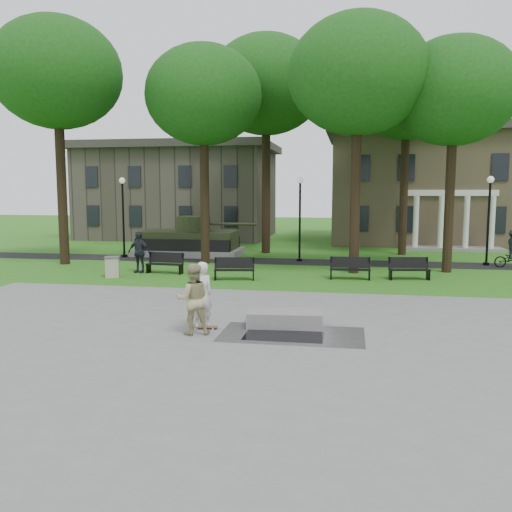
% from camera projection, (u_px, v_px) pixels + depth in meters
% --- Properties ---
extents(ground, '(120.00, 120.00, 0.00)m').
position_uv_depth(ground, '(252.00, 307.00, 18.67)').
color(ground, '#306217').
rests_on(ground, ground).
extents(plaza, '(22.00, 16.00, 0.02)m').
position_uv_depth(plaza, '(217.00, 349.00, 13.78)').
color(plaza, gray).
rests_on(plaza, ground).
extents(footpath, '(44.00, 2.60, 0.01)m').
position_uv_depth(footpath, '(290.00, 262.00, 30.41)').
color(footpath, black).
rests_on(footpath, ground).
extents(building_right, '(17.00, 12.00, 8.60)m').
position_uv_depth(building_right, '(439.00, 185.00, 41.86)').
color(building_right, '#9E8460').
rests_on(building_right, ground).
extents(building_left, '(15.00, 10.00, 7.20)m').
position_uv_depth(building_left, '(180.00, 194.00, 46.01)').
color(building_left, '#4C443D').
rests_on(building_left, ground).
extents(tree_0, '(6.80, 6.80, 12.97)m').
position_uv_depth(tree_0, '(57.00, 74.00, 28.28)').
color(tree_0, black).
rests_on(tree_0, ground).
extents(tree_1, '(6.20, 6.20, 11.63)m').
position_uv_depth(tree_1, '(204.00, 96.00, 28.60)').
color(tree_1, black).
rests_on(tree_1, ground).
extents(tree_2, '(6.60, 6.60, 12.16)m').
position_uv_depth(tree_2, '(358.00, 76.00, 25.25)').
color(tree_2, black).
rests_on(tree_2, ground).
extents(tree_3, '(6.00, 6.00, 11.19)m').
position_uv_depth(tree_3, '(454.00, 92.00, 25.55)').
color(tree_3, black).
rests_on(tree_3, ground).
extents(tree_4, '(7.20, 7.20, 13.50)m').
position_uv_depth(tree_4, '(266.00, 86.00, 33.38)').
color(tree_4, black).
rests_on(tree_4, ground).
extents(tree_5, '(6.40, 6.40, 12.44)m').
position_uv_depth(tree_5, '(407.00, 95.00, 32.52)').
color(tree_5, black).
rests_on(tree_5, ground).
extents(lamp_left, '(0.36, 0.36, 4.73)m').
position_uv_depth(lamp_left, '(123.00, 210.00, 32.05)').
color(lamp_left, black).
rests_on(lamp_left, ground).
extents(lamp_mid, '(0.36, 0.36, 4.73)m').
position_uv_depth(lamp_mid, '(300.00, 212.00, 30.27)').
color(lamp_mid, black).
rests_on(lamp_mid, ground).
extents(lamp_right, '(0.36, 0.36, 4.73)m').
position_uv_depth(lamp_right, '(489.00, 213.00, 28.57)').
color(lamp_right, black).
rests_on(lamp_right, ground).
extents(tank_monument, '(7.45, 3.40, 2.40)m').
position_uv_depth(tank_monument, '(189.00, 241.00, 33.35)').
color(tank_monument, gray).
rests_on(tank_monument, ground).
extents(puddle, '(2.20, 1.20, 0.00)m').
position_uv_depth(puddle, '(284.00, 336.00, 14.94)').
color(puddle, black).
rests_on(puddle, plaza).
extents(concrete_block, '(2.27, 1.18, 0.45)m').
position_uv_depth(concrete_block, '(285.00, 319.00, 15.99)').
color(concrete_block, gray).
rests_on(concrete_block, plaza).
extents(skateboard, '(0.80, 0.29, 0.07)m').
position_uv_depth(skateboard, '(204.00, 328.00, 15.70)').
color(skateboard, brown).
rests_on(skateboard, plaza).
extents(skateboarder, '(0.85, 0.82, 1.96)m').
position_uv_depth(skateboarder, '(201.00, 295.00, 15.68)').
color(skateboarder, white).
rests_on(skateboarder, plaza).
extents(friend_watching, '(1.16, 1.04, 1.99)m').
position_uv_depth(friend_watching, '(193.00, 299.00, 15.04)').
color(friend_watching, tan).
rests_on(friend_watching, plaza).
extents(pedestrian_walker, '(1.23, 0.67, 2.00)m').
position_uv_depth(pedestrian_walker, '(139.00, 252.00, 26.32)').
color(pedestrian_walker, '#21252C').
rests_on(pedestrian_walker, ground).
extents(cyclist, '(1.79, 1.03, 1.99)m').
position_uv_depth(cyclist, '(512.00, 252.00, 27.98)').
color(cyclist, black).
rests_on(cyclist, ground).
extents(park_bench_0, '(1.83, 0.68, 1.00)m').
position_uv_depth(park_bench_0, '(165.00, 262.00, 26.19)').
color(park_bench_0, black).
rests_on(park_bench_0, ground).
extents(park_bench_1, '(1.85, 0.82, 1.00)m').
position_uv_depth(park_bench_1, '(235.00, 268.00, 24.31)').
color(park_bench_1, black).
rests_on(park_bench_1, ground).
extents(park_bench_2, '(1.81, 0.55, 1.00)m').
position_uv_depth(park_bench_2, '(350.00, 268.00, 24.45)').
color(park_bench_2, black).
rests_on(park_bench_2, ground).
extents(park_bench_3, '(1.85, 0.83, 1.00)m').
position_uv_depth(park_bench_3, '(409.00, 268.00, 24.37)').
color(park_bench_3, black).
rests_on(park_bench_3, ground).
extents(trash_bin, '(0.83, 0.83, 0.96)m').
position_uv_depth(trash_bin, '(112.00, 267.00, 25.05)').
color(trash_bin, '#BFB89D').
rests_on(trash_bin, ground).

